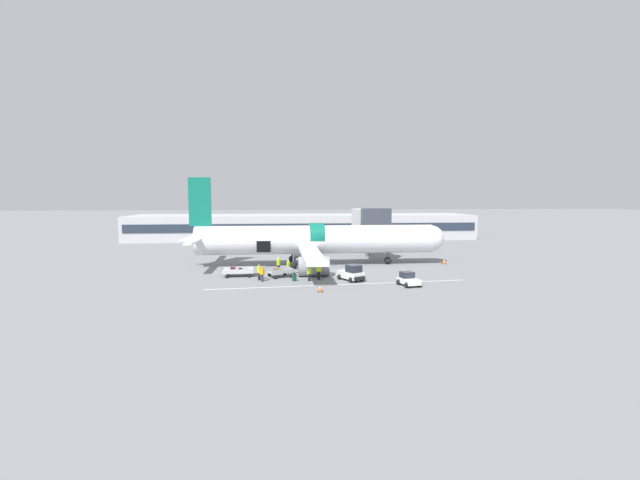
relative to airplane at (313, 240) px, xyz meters
name	(u,v)px	position (x,y,z in m)	size (l,w,h in m)	color
ground_plane	(326,273)	(1.08, -5.53, -3.22)	(500.00, 500.00, 0.00)	slate
apron_marking_line	(340,285)	(1.70, -12.52, -3.22)	(26.79, 2.33, 0.01)	silver
terminal_strip	(303,227)	(1.08, 36.62, -0.70)	(71.26, 13.90, 5.04)	#B2B2B7
jet_bridge_stub	(370,220)	(8.81, 6.47, 2.21)	(3.90, 11.28, 7.27)	#4C4C51
airplane	(313,240)	(0.00, 0.00, 0.00)	(34.27, 28.73, 11.22)	silver
baggage_tug_lead	(352,274)	(3.19, -10.53, -2.49)	(2.74, 3.39, 1.73)	silver
baggage_tug_mid	(408,280)	(8.36, -13.74, -2.64)	(2.23, 2.73, 1.37)	white
baggage_cart_loading	(280,273)	(-4.27, -7.75, -2.73)	(3.61, 2.65, 1.02)	#999BA0
baggage_cart_queued	(239,272)	(-8.83, -6.84, -2.75)	(4.32, 2.26, 1.02)	#B7BABF
ground_crew_loader_a	(262,273)	(-6.20, -10.16, -2.37)	(0.55, 0.49, 1.63)	#2D2D33
ground_crew_loader_b	(319,271)	(-0.19, -9.56, -2.29)	(0.62, 0.49, 1.78)	black
ground_crew_driver	(279,264)	(-4.46, -4.81, -2.27)	(0.48, 0.64, 1.82)	black
ground_crew_supervisor	(259,272)	(-6.54, -9.28, -2.34)	(0.40, 0.58, 1.69)	black
ground_crew_helper	(309,273)	(-1.27, -10.33, -2.39)	(0.51, 0.51, 1.59)	black
ground_crew_marshal	(288,266)	(-3.34, -5.49, -2.39)	(0.43, 0.55, 1.58)	#1E2338
suitcase_on_tarmac_upright	(294,278)	(-2.84, -10.25, -2.86)	(0.47, 0.40, 0.84)	#14472D
safety_cone_nose	(444,261)	(17.37, -0.53, -2.89)	(0.63, 0.63, 0.71)	black
safety_cone_engine_left	(320,288)	(-0.64, -15.55, -2.90)	(0.51, 0.51, 0.68)	black
safety_cone_wingtip	(323,273)	(0.49, -7.31, -2.91)	(0.56, 0.56, 0.67)	black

